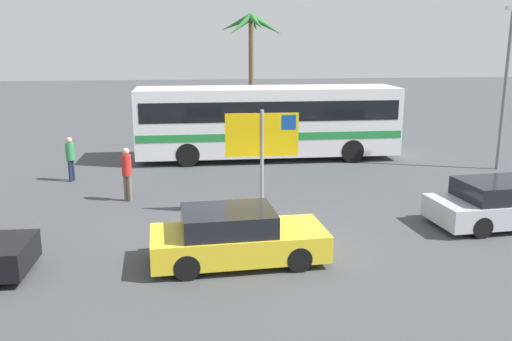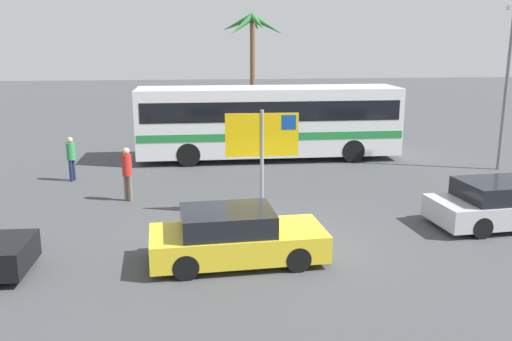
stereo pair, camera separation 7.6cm
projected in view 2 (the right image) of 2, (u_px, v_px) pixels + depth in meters
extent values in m
plane|color=#424447|center=(266.00, 244.00, 14.40)|extent=(120.00, 120.00, 0.00)
cube|color=white|center=(268.00, 120.00, 24.27)|extent=(11.44, 2.65, 2.90)
cube|color=black|center=(268.00, 108.00, 24.14)|extent=(10.98, 2.67, 0.84)
cube|color=#23843D|center=(268.00, 132.00, 24.39)|extent=(11.33, 2.67, 0.32)
cylinder|color=black|center=(339.00, 141.00, 26.10)|extent=(1.00, 0.28, 1.00)
cylinder|color=black|center=(353.00, 151.00, 23.78)|extent=(1.00, 0.28, 1.00)
cylinder|color=black|center=(189.00, 144.00, 25.33)|extent=(1.00, 0.28, 1.00)
cylinder|color=black|center=(188.00, 155.00, 23.01)|extent=(1.00, 0.28, 1.00)
cylinder|color=gray|center=(262.00, 163.00, 16.56)|extent=(0.11, 0.11, 3.20)
cube|color=yellow|center=(262.00, 135.00, 16.36)|extent=(2.20, 0.09, 1.30)
cube|color=#1447A8|center=(289.00, 122.00, 16.35)|extent=(0.44, 0.08, 0.44)
cube|color=yellow|center=(238.00, 243.00, 13.14)|extent=(4.26, 2.05, 0.64)
cube|color=black|center=(227.00, 220.00, 12.96)|extent=(2.26, 1.78, 0.52)
cylinder|color=black|center=(283.00, 235.00, 14.18)|extent=(0.61, 0.20, 0.60)
cylinder|color=black|center=(298.00, 259.00, 12.61)|extent=(0.61, 0.20, 0.60)
cylinder|color=black|center=(182.00, 241.00, 13.75)|extent=(0.61, 0.20, 0.60)
cylinder|color=black|center=(186.00, 267.00, 12.18)|extent=(0.61, 0.20, 0.60)
cylinder|color=black|center=(5.00, 250.00, 13.16)|extent=(0.60, 0.17, 0.60)
cube|color=#B7BABF|center=(508.00, 209.00, 15.75)|extent=(4.58, 2.23, 0.64)
cube|color=black|center=(502.00, 190.00, 15.56)|extent=(2.45, 1.90, 0.52)
cylinder|color=black|center=(448.00, 209.00, 16.34)|extent=(0.61, 0.21, 0.60)
cylinder|color=black|center=(482.00, 228.00, 14.71)|extent=(0.61, 0.21, 0.60)
cylinder|color=#706656|center=(130.00, 188.00, 18.09)|extent=(0.13, 0.13, 0.87)
cylinder|color=#706656|center=(126.00, 188.00, 18.18)|extent=(0.13, 0.13, 0.87)
cylinder|color=red|center=(127.00, 165.00, 17.95)|extent=(0.32, 0.32, 0.69)
sphere|color=tan|center=(126.00, 151.00, 17.84)|extent=(0.24, 0.24, 0.24)
cylinder|color=#1E2347|center=(71.00, 171.00, 20.61)|extent=(0.13, 0.13, 0.81)
cylinder|color=#1E2347|center=(74.00, 170.00, 20.78)|extent=(0.13, 0.13, 0.81)
cylinder|color=#338E4C|center=(71.00, 151.00, 20.53)|extent=(0.32, 0.32, 0.64)
sphere|color=tan|center=(70.00, 140.00, 20.43)|extent=(0.22, 0.22, 0.22)
cylinder|color=slate|center=(506.00, 93.00, 21.87)|extent=(0.14, 0.14, 6.30)
cylinder|color=brown|center=(253.00, 74.00, 33.03)|extent=(0.32, 0.32, 6.31)
cone|color=#2D7533|center=(268.00, 26.00, 32.57)|extent=(2.12, 0.69, 1.40)
cone|color=#2D7533|center=(255.00, 24.00, 33.28)|extent=(1.02, 2.18, 1.17)
cone|color=#2D7533|center=(237.00, 24.00, 32.71)|extent=(2.08, 1.43, 1.19)
cone|color=#2D7533|center=(242.00, 26.00, 31.72)|extent=(1.86, 1.66, 1.44)
cone|color=#2D7533|center=(258.00, 22.00, 31.40)|extent=(0.88, 2.20, 1.13)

